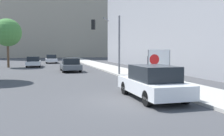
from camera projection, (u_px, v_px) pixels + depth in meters
ground_plane at (135, 101)px, 10.79m from camera, size 160.00×160.00×0.00m
sidewalk_curb at (118, 70)px, 26.20m from camera, size 3.03×90.00×0.14m
building_backdrop_right at (175, 12)px, 32.51m from camera, size 10.00×32.00×14.26m
seated_protester at (163, 75)px, 14.21m from camera, size 0.92×0.77×1.21m
jogger_on_sidewalk at (158, 67)px, 18.19m from camera, size 0.34×0.34×1.63m
pedestrian_behind at (149, 64)px, 20.11m from camera, size 0.34×0.34×1.80m
protest_banner at (159, 64)px, 17.83m from camera, size 1.74×0.06×2.10m
traffic_light_pole at (109, 35)px, 21.28m from camera, size 2.33×2.10×4.96m
parked_car_curbside at (153, 82)px, 11.27m from camera, size 1.88×4.48×1.52m
car_on_road_nearest at (70, 65)px, 25.54m from camera, size 1.85×4.36×1.36m
car_on_road_midblock at (33, 62)px, 32.44m from camera, size 1.75×4.58×1.35m
car_on_road_distant at (51, 59)px, 41.38m from camera, size 1.79×4.44×1.42m
street_tree_midblock at (7, 33)px, 30.90m from camera, size 3.44×3.44×6.09m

